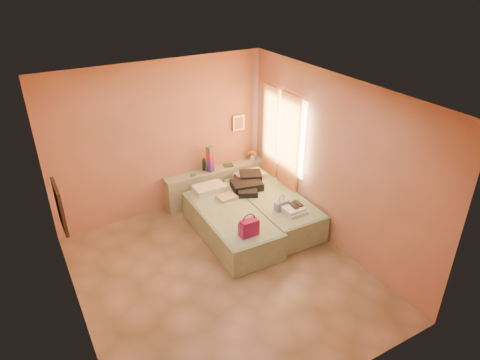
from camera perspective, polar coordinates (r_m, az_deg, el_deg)
The scene contains 16 objects.
ground at distance 6.65m, azimuth -2.47°, elevation -12.55°, with size 4.50×4.50×0.00m, color tan.
room_walls at distance 6.20m, azimuth -3.53°, elevation 3.82°, with size 4.02×4.51×2.81m.
headboard_ledge at distance 8.38m, azimuth -3.22°, elevation -0.52°, with size 2.05×0.30×0.65m, color #9AA789.
bed_left at distance 7.29m, azimuth -1.26°, elevation -5.93°, with size 0.90×2.00×0.50m, color #A1BA95.
bed_right at distance 7.74m, azimuth 4.37°, elevation -3.83°, with size 0.90×2.00×0.50m, color #A1BA95.
water_bottle at distance 8.16m, azimuth -4.83°, elevation 2.10°, with size 0.07×0.07×0.24m, color #133618.
rainbow_box at distance 8.06m, azimuth -4.01°, elevation 2.81°, with size 0.11×0.11×0.50m, color #971252.
small_dish at distance 8.02m, azimuth -6.30°, elevation 0.68°, with size 0.11×0.11×0.03m, color #4A886D.
green_book at distance 8.34m, azimuth -1.55°, elevation 1.97°, with size 0.18×0.13×0.03m, color #24442D.
flower_vase at distance 8.56m, azimuth 1.71°, elevation 3.48°, with size 0.19×0.19×0.25m, color white.
magenta_handbag at distance 6.53m, azimuth 1.18°, elevation -6.34°, with size 0.29×0.16×0.27m, color #971252.
khaki_garment at distance 7.52m, azimuth -1.77°, elevation -2.30°, with size 0.33×0.26×0.06m, color tan.
clothes_pile at distance 7.84m, azimuth 1.22°, elevation -0.45°, with size 0.60×0.60×0.18m, color black.
blue_handbag at distance 7.22m, azimuth 5.53°, elevation -3.35°, with size 0.25×0.11×0.16m, color #384E87.
towel_stack at distance 7.17m, azimuth 7.35°, elevation -4.00°, with size 0.35×0.30×0.10m, color white.
sandal_pair at distance 7.20m, azimuth 7.52°, elevation -3.28°, with size 0.16×0.21×0.02m, color black.
Camera 1 is at (-2.25, -4.53, 4.32)m, focal length 32.00 mm.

